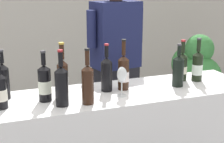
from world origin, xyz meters
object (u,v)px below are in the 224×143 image
(wine_bottle_0, at_px, (178,70))
(person_server, at_px, (116,77))
(wine_bottle_6, at_px, (0,90))
(wine_glass, at_px, (122,76))
(wine_bottle_4, at_px, (182,66))
(potted_shrub, at_px, (197,75))
(wine_bottle_10, at_px, (45,83))
(wine_bottle_8, at_px, (197,66))
(wine_bottle_9, at_px, (3,80))
(wine_bottle_2, at_px, (63,76))
(wine_bottle_7, at_px, (123,72))
(wine_bottle_1, at_px, (88,83))
(wine_bottle_3, at_px, (107,73))
(wine_bottle_5, at_px, (62,85))

(wine_bottle_0, xyz_separation_m, person_server, (-0.22, 0.68, -0.22))
(wine_bottle_6, relative_size, person_server, 0.20)
(wine_glass, bearing_deg, wine_bottle_4, 17.38)
(wine_bottle_0, bearing_deg, potted_shrub, 49.82)
(wine_bottle_10, bearing_deg, person_server, 42.50)
(wine_bottle_0, bearing_deg, person_server, 107.80)
(wine_bottle_8, bearing_deg, wine_bottle_9, 176.41)
(wine_bottle_8, bearing_deg, wine_bottle_2, 177.17)
(wine_bottle_8, xyz_separation_m, wine_bottle_9, (-1.39, 0.09, 0.01))
(wine_bottle_7, height_order, wine_glass, wine_bottle_7)
(wine_glass, bearing_deg, wine_bottle_10, 171.50)
(wine_bottle_1, distance_m, wine_bottle_7, 0.36)
(wine_bottle_2, relative_size, wine_glass, 1.78)
(wine_bottle_10, bearing_deg, wine_bottle_9, 150.51)
(wine_bottle_1, relative_size, wine_bottle_6, 1.07)
(wine_bottle_2, xyz_separation_m, wine_bottle_9, (-0.38, 0.04, 0.00))
(wine_bottle_8, height_order, potted_shrub, wine_bottle_8)
(wine_bottle_7, bearing_deg, wine_bottle_3, 176.32)
(wine_bottle_2, bearing_deg, wine_bottle_5, -103.71)
(wine_bottle_1, height_order, wine_glass, wine_bottle_1)
(wine_bottle_0, distance_m, wine_bottle_2, 0.82)
(wine_bottle_3, relative_size, wine_bottle_4, 1.06)
(wine_bottle_5, bearing_deg, wine_bottle_3, 26.12)
(potted_shrub, bearing_deg, wine_bottle_5, -147.02)
(wine_bottle_9, distance_m, potted_shrub, 2.26)
(person_server, bearing_deg, wine_bottle_4, -60.28)
(wine_bottle_7, bearing_deg, wine_bottle_1, -149.36)
(wine_bottle_6, relative_size, wine_bottle_7, 0.92)
(wine_bottle_10, xyz_separation_m, wine_glass, (0.49, -0.07, 0.02))
(wine_bottle_4, height_order, person_server, person_server)
(wine_bottle_5, bearing_deg, wine_bottle_9, 142.41)
(wine_bottle_3, xyz_separation_m, person_server, (0.30, 0.61, -0.23))
(wine_glass, bearing_deg, wine_bottle_2, 154.08)
(wine_bottle_4, xyz_separation_m, potted_shrub, (0.76, 0.91, -0.39))
(wine_bottle_2, height_order, potted_shrub, wine_bottle_2)
(wine_bottle_0, bearing_deg, wine_bottle_6, -179.31)
(wine_bottle_9, bearing_deg, wine_bottle_8, -3.59)
(wine_bottle_5, height_order, wine_glass, wine_bottle_5)
(wine_bottle_1, distance_m, person_server, 0.96)
(potted_shrub, bearing_deg, wine_bottle_9, -157.00)
(wine_bottle_0, relative_size, wine_bottle_6, 0.94)
(wine_bottle_4, height_order, potted_shrub, wine_bottle_4)
(wine_bottle_8, xyz_separation_m, person_server, (-0.42, 0.62, -0.21))
(wine_bottle_7, distance_m, person_server, 0.68)
(wine_bottle_8, bearing_deg, wine_bottle_0, -162.01)
(wine_bottle_1, bearing_deg, wine_bottle_5, 172.32)
(potted_shrub, bearing_deg, wine_bottle_10, -150.90)
(wine_bottle_2, distance_m, wine_bottle_6, 0.42)
(wine_bottle_0, height_order, wine_bottle_7, wine_bottle_7)
(person_server, distance_m, potted_shrub, 1.15)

